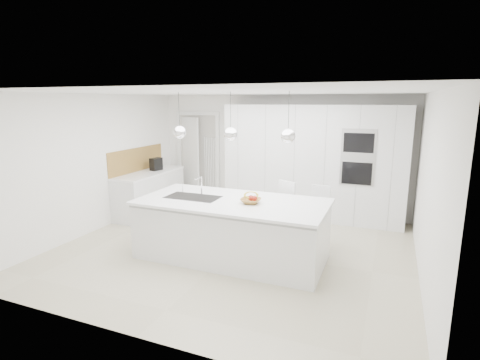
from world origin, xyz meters
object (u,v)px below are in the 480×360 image
at_px(fruit_bowl, 251,201).
at_px(espresso_machine, 156,164).
at_px(island_base, 231,231).
at_px(bar_stool_right, 319,217).
at_px(bar_stool_left, 284,215).

distance_m(fruit_bowl, espresso_machine, 3.33).
relative_size(island_base, espresso_machine, 10.47).
bearing_deg(island_base, espresso_machine, 145.40).
distance_m(island_base, bar_stool_right, 1.50).
bearing_deg(espresso_machine, bar_stool_left, -5.13).
bearing_deg(fruit_bowl, island_base, -179.33).
relative_size(island_base, bar_stool_left, 2.64).
bearing_deg(bar_stool_right, espresso_machine, 173.32).
relative_size(fruit_bowl, espresso_machine, 1.11).
height_order(island_base, bar_stool_right, bar_stool_right).
distance_m(espresso_machine, bar_stool_left, 3.32).
xyz_separation_m(island_base, bar_stool_left, (0.61, 0.80, 0.10)).
height_order(island_base, espresso_machine, espresso_machine).
bearing_deg(bar_stool_left, bar_stool_right, 40.68).
bearing_deg(fruit_bowl, espresso_machine, 148.49).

